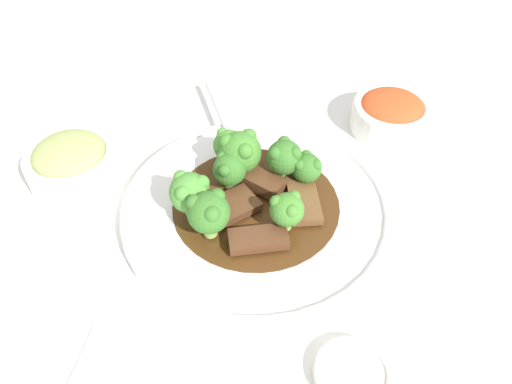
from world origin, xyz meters
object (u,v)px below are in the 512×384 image
Objects in this scene: broccoli_floret_3 at (230,169)px; beef_strip_0 at (262,182)px; broccoli_floret_5 at (307,168)px; sauce_dish at (352,374)px; broccoli_floret_0 at (229,145)px; serving_spoon at (234,146)px; beef_strip_2 at (233,205)px; side_bowl_appetizer at (72,162)px; main_plate at (256,207)px; broccoli_floret_4 at (209,212)px; beef_strip_3 at (303,198)px; broccoli_floret_2 at (284,157)px; side_bowl_kimchi at (391,113)px; broccoli_floret_1 at (287,209)px; beef_strip_1 at (258,239)px; broccoli_floret_6 at (190,192)px; broccoli_floret_7 at (241,151)px.

beef_strip_0 is at bearing 107.36° from broccoli_floret_3.
broccoli_floret_5 is 0.59× the size of sauce_dish.
sauce_dish is at bearing 46.59° from broccoli_floret_3.
broccoli_floret_0 is 0.25× the size of serving_spoon.
side_bowl_appetizer is at bearing -89.56° from beef_strip_2.
main_plate is 5.47× the size of broccoli_floret_4.
main_plate is 0.05m from beef_strip_3.
broccoli_floret_2 is (-0.02, 0.02, 0.02)m from beef_strip_0.
main_plate is 4.57× the size of beef_strip_2.
serving_spoon is 1.68× the size of side_bowl_kimchi.
broccoli_floret_2 is at bearing -161.04° from broccoli_floret_1.
broccoli_floret_0 is 0.12m from broccoli_floret_1.
beef_strip_2 is at bearing -49.14° from main_plate.
main_plate is 0.08m from broccoli_floret_4.
serving_spoon is at bearing -149.51° from beef_strip_1.
beef_strip_0 is 0.04m from broccoli_floret_3.
beef_strip_1 is at bearing -12.35° from broccoli_floret_5.
beef_strip_3 is 0.46× the size of serving_spoon.
main_plate is 0.08m from broccoli_floret_0.
beef_strip_0 is 0.06m from broccoli_floret_0.
broccoli_floret_1 is 0.44× the size of side_bowl_kimchi.
broccoli_floret_6 reaches higher than side_bowl_kimchi.
main_plate is at bearing -29.67° from side_bowl_kimchi.
broccoli_floret_2 is at bearing 156.05° from broccoli_floret_4.
serving_spoon is at bearing -135.79° from broccoli_floret_1.
side_bowl_appetizer is (0.07, -0.27, -0.01)m from broccoli_floret_5.
broccoli_floret_4 is 0.10m from broccoli_floret_7.
beef_strip_3 is 1.40× the size of broccoli_floret_7.
broccoli_floret_4 is 1.02× the size of broccoli_floret_6.
beef_strip_3 is at bearing 92.98° from broccoli_floret_3.
side_bowl_kimchi is at bearing 155.12° from broccoli_floret_5.
beef_strip_1 is (0.05, 0.02, 0.01)m from main_plate.
broccoli_floret_6 reaches higher than broccoli_floret_1.
broccoli_floret_0 reaches higher than main_plate.
beef_strip_2 is 1.27× the size of broccoli_floret_2.
broccoli_floret_0 reaches higher than serving_spoon.
main_plate is at bearing -42.72° from broccoli_floret_5.
broccoli_floret_6 is (-0.02, -0.03, -0.00)m from broccoli_floret_4.
serving_spoon is at bearing -148.49° from broccoli_floret_7.
broccoli_floret_5 is 0.23× the size of serving_spoon.
broccoli_floret_0 reaches higher than broccoli_floret_5.
beef_strip_1 is 1.50× the size of broccoli_floret_3.
broccoli_floret_4 is at bearing -64.37° from broccoli_floret_1.
sauce_dish is (0.18, 0.14, -0.02)m from beef_strip_0.
broccoli_floret_7 is (-0.05, -0.01, 0.03)m from beef_strip_2.
broccoli_floret_4 is 0.32× the size of serving_spoon.
broccoli_floret_5 reaches higher than beef_strip_1.
broccoli_floret_4 is 0.04m from broccoli_floret_6.
broccoli_floret_5 reaches higher than beef_strip_2.
broccoli_floret_2 is 1.31× the size of broccoli_floret_5.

